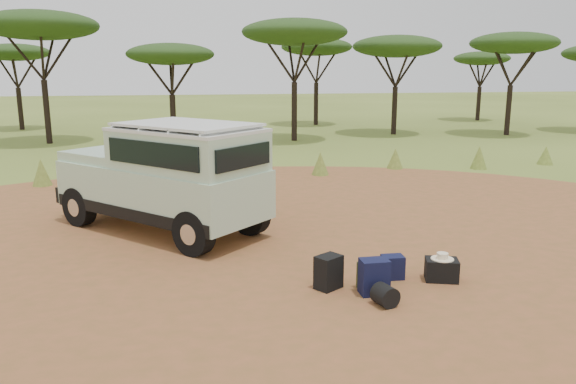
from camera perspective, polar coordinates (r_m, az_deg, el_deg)
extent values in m
plane|color=olive|center=(10.83, -1.33, -6.98)|extent=(140.00, 140.00, 0.00)
cylinder|color=#995432|center=(10.83, -1.33, -6.96)|extent=(23.00, 23.00, 0.01)
cone|color=olive|center=(19.14, -23.76, 1.84)|extent=(0.60, 0.60, 0.85)
cone|color=olive|center=(19.59, -14.60, 2.50)|extent=(0.60, 0.60, 0.70)
cone|color=olive|center=(19.21, -5.72, 2.96)|extent=(0.60, 0.60, 0.90)
cone|color=olive|center=(19.33, 3.30, 2.90)|extent=(0.60, 0.60, 0.80)
cone|color=olive|center=(20.91, 10.84, 3.36)|extent=(0.60, 0.60, 0.75)
cone|color=olive|center=(21.66, 18.84, 3.36)|extent=(0.60, 0.60, 0.85)
cone|color=olive|center=(23.62, 24.70, 3.41)|extent=(0.60, 0.60, 0.70)
cylinder|color=black|center=(29.82, -23.29, 7.48)|extent=(0.28, 0.28, 3.06)
ellipsoid|color=#1D3915|center=(29.82, -23.98, 15.23)|extent=(5.50, 5.50, 1.38)
cylinder|color=black|center=(28.38, -11.58, 7.30)|extent=(0.28, 0.28, 2.34)
ellipsoid|color=#1D3915|center=(28.28, -11.86, 13.55)|extent=(4.20, 4.20, 1.05)
cylinder|color=black|center=(28.53, 0.64, 8.16)|extent=(0.28, 0.28, 2.93)
ellipsoid|color=#1D3915|center=(28.50, 0.66, 15.94)|extent=(5.20, 5.20, 1.30)
cylinder|color=black|center=(31.88, 10.75, 8.12)|extent=(0.28, 0.28, 2.61)
ellipsoid|color=#1D3915|center=(31.82, 11.01, 14.33)|extent=(4.80, 4.80, 1.20)
cylinder|color=black|center=(33.26, 21.47, 7.73)|extent=(0.28, 0.28, 2.70)
ellipsoid|color=#1D3915|center=(33.21, 21.97, 13.87)|extent=(4.60, 4.60, 1.15)
cylinder|color=black|center=(37.33, -25.56, 7.63)|extent=(0.28, 0.28, 2.48)
ellipsoid|color=#1D3915|center=(37.27, -26.04, 12.64)|extent=(4.00, 4.00, 1.00)
cylinder|color=black|center=(36.69, 2.86, 8.93)|extent=(0.28, 0.28, 2.70)
ellipsoid|color=#1D3915|center=(36.64, 2.92, 14.51)|extent=(4.50, 4.50, 1.12)
cylinder|color=black|center=(42.09, 18.78, 8.50)|extent=(0.28, 0.28, 2.34)
ellipsoid|color=#1D3915|center=(42.02, 19.08, 12.71)|extent=(3.80, 3.80, 0.95)
cube|color=#AECCAE|center=(12.91, -12.74, 0.40)|extent=(4.85, 4.94, 1.04)
cube|color=black|center=(12.99, -12.66, -1.27)|extent=(4.81, 4.90, 0.26)
cube|color=#AECCAE|center=(12.11, -10.16, 4.19)|extent=(3.50, 3.54, 0.82)
cube|color=silver|center=(12.06, -10.24, 6.27)|extent=(3.53, 3.56, 0.07)
cube|color=silver|center=(12.05, -10.26, 6.78)|extent=(3.27, 3.31, 0.05)
cube|color=#AECCAE|center=(13.98, -17.12, 3.68)|extent=(2.62, 2.62, 0.22)
cube|color=black|center=(13.21, -14.75, 4.83)|extent=(1.32, 1.27, 0.57)
cube|color=black|center=(11.45, -13.69, 3.77)|extent=(1.82, 1.90, 0.49)
cube|color=black|center=(12.81, -7.01, 4.92)|extent=(1.82, 1.90, 0.49)
cube|color=black|center=(11.08, -4.53, 3.58)|extent=(1.20, 1.15, 0.45)
cube|color=black|center=(14.91, -19.18, 0.35)|extent=(1.53, 1.48, 0.37)
cylinder|color=black|center=(14.87, -19.71, 3.70)|extent=(1.07, 1.03, 0.08)
cylinder|color=black|center=(14.96, -19.55, 1.52)|extent=(1.07, 1.03, 0.08)
cylinder|color=silver|center=(14.75, -20.66, 2.71)|extent=(0.23, 0.22, 0.24)
cylinder|color=silver|center=(15.09, -18.75, 3.05)|extent=(0.23, 0.22, 0.24)
cube|color=silver|center=(14.96, -19.41, 0.88)|extent=(0.36, 0.35, 0.13)
cylinder|color=black|center=(13.79, -11.45, 4.79)|extent=(0.12, 0.12, 0.90)
cylinder|color=black|center=(13.93, -20.44, -1.39)|extent=(0.85, 0.87, 0.92)
cylinder|color=black|center=(14.95, -14.91, -0.11)|extent=(0.85, 0.87, 0.92)
cylinder|color=black|center=(11.14, -9.56, -4.13)|extent=(0.85, 0.87, 0.92)
cylinder|color=black|center=(12.39, -3.83, -2.28)|extent=(0.85, 0.87, 0.92)
cylinder|color=brown|center=(11.71, -9.81, -1.50)|extent=(0.23, 0.38, 1.63)
cube|color=black|center=(9.44, 4.14, -8.14)|extent=(0.52, 0.49, 0.57)
cube|color=#13183C|center=(9.30, 8.74, -8.53)|extent=(0.46, 0.33, 0.59)
cube|color=#364520|center=(9.53, 8.20, -8.41)|extent=(0.38, 0.32, 0.46)
cube|color=#13183C|center=(10.04, 10.58, -7.52)|extent=(0.38, 0.29, 0.42)
cube|color=black|center=(10.15, 15.33, -7.64)|extent=(0.64, 0.53, 0.39)
cylinder|color=black|center=(8.95, 9.83, -10.32)|extent=(0.42, 0.42, 0.34)
cylinder|color=beige|center=(10.08, 15.40, -6.56)|extent=(0.39, 0.39, 0.02)
cylinder|color=beige|center=(10.06, 15.42, -6.26)|extent=(0.20, 0.20, 0.10)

